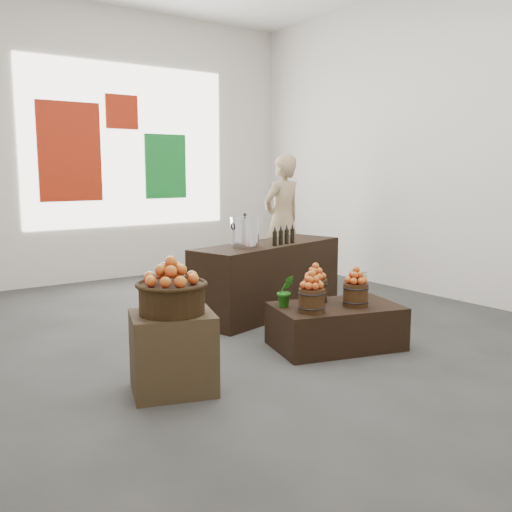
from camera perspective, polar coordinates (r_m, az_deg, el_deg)
ground at (r=5.98m, az=-1.39°, el=-7.37°), size 7.00×7.00×0.00m
back_wall at (r=8.87m, az=-14.46°, el=10.63°), size 6.00×0.04×4.00m
back_opening at (r=8.97m, az=-12.59°, el=10.67°), size 3.20×0.02×2.40m
deco_red_left at (r=8.64m, az=-18.12°, el=9.87°), size 0.90×0.04×1.40m
deco_green_right at (r=9.20m, az=-9.03°, el=8.84°), size 0.70×0.04×1.00m
deco_red_upper at (r=8.95m, az=-13.28°, el=13.86°), size 0.50×0.04×0.50m
crate at (r=4.34m, az=-8.30°, el=-9.54°), size 0.73×0.66×0.60m
wicker_basket at (r=4.23m, az=-8.42°, el=-4.25°), size 0.48×0.48×0.22m
apples_in_basket at (r=4.19m, az=-8.48°, el=-1.45°), size 0.38×0.38×0.20m
display_table at (r=5.42m, az=7.97°, el=-6.95°), size 1.30×1.00×0.40m
apple_bucket_front_left at (r=5.06m, az=5.58°, el=-4.44°), size 0.23×0.23×0.21m
apples_in_bucket_front_left at (r=5.02m, az=5.61°, el=-2.39°), size 0.17×0.17×0.16m
apple_bucket_front_right at (r=5.34m, az=9.92°, el=-3.84°), size 0.23×0.23×0.21m
apples_in_bucket_front_right at (r=5.30m, az=9.97°, el=-1.89°), size 0.17×0.17×0.16m
apple_bucket_rear at (r=5.48m, az=5.93°, el=-3.44°), size 0.23×0.23×0.21m
apples_in_bucket_rear at (r=5.44m, az=5.96°, el=-1.54°), size 0.17×0.17×0.16m
herb_garnish_right at (r=5.65m, az=9.87°, el=-2.82°), size 0.25×0.22×0.28m
herb_garnish_left at (r=5.24m, az=2.97°, el=-3.50°), size 0.19×0.17×0.30m
counter at (r=6.57m, az=1.22°, el=-2.24°), size 2.09×1.12×0.82m
stock_pot_left at (r=6.18m, az=-1.13°, el=2.34°), size 0.31×0.31×0.31m
oil_cruets at (r=6.37m, az=2.64°, el=2.15°), size 0.29×0.13×0.23m
shopper at (r=8.27m, az=2.65°, el=3.65°), size 0.73×0.53×1.86m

